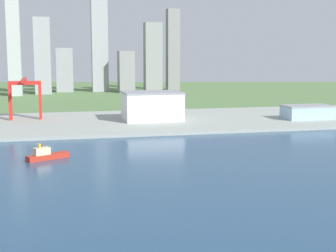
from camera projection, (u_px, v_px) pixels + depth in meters
name	position (u px, v px, depth m)	size (l,w,h in m)	color
ground_plane	(161.00, 181.00, 227.62)	(2400.00, 2400.00, 0.00)	#577845
water_bay	(199.00, 224.00, 169.76)	(840.00, 360.00, 0.15)	navy
industrial_pier	(111.00, 122.00, 410.61)	(840.00, 140.00, 2.50)	#989F97
tugboat_small	(46.00, 155.00, 271.72)	(23.11, 15.38, 9.14)	#B22D1E
port_crane_red	(25.00, 89.00, 414.10)	(26.26, 43.43, 34.17)	red
warehouse_main	(152.00, 106.00, 413.48)	(46.90, 36.42, 23.17)	white
warehouse_annex	(307.00, 112.00, 421.82)	(40.23, 22.95, 11.37)	#99BCD1
distant_skyline	(73.00, 54.00, 716.62)	(336.85, 71.72, 157.41)	#A09FA6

